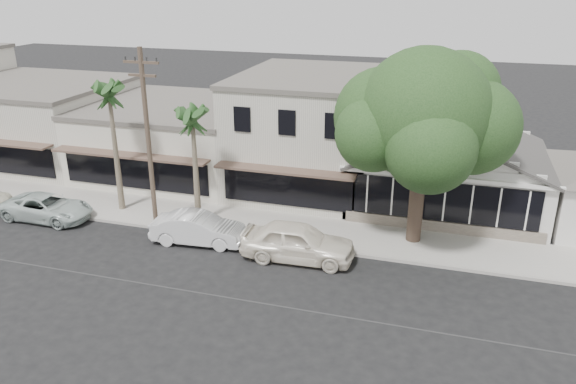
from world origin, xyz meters
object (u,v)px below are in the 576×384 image
(utility_pole, at_px, (148,136))
(car_1, at_px, (198,229))
(car_2, at_px, (47,207))
(shade_tree, at_px, (423,117))
(car_0, at_px, (298,242))

(utility_pole, relative_size, car_1, 2.00)
(utility_pole, relative_size, car_2, 1.89)
(car_2, xyz_separation_m, shade_tree, (18.57, 3.00, 5.44))
(utility_pole, distance_m, car_1, 5.07)
(car_2, bearing_deg, car_1, -91.28)
(car_0, bearing_deg, car_1, 84.83)
(shade_tree, bearing_deg, car_2, -170.83)
(utility_pole, height_order, car_1, utility_pole)
(car_2, bearing_deg, utility_pole, -82.15)
(car_0, height_order, car_1, car_0)
(shade_tree, bearing_deg, car_1, -161.60)
(car_0, xyz_separation_m, car_1, (-5.00, 0.23, -0.13))
(car_1, height_order, car_2, car_1)
(utility_pole, distance_m, car_0, 8.88)
(car_2, relative_size, shade_tree, 0.51)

